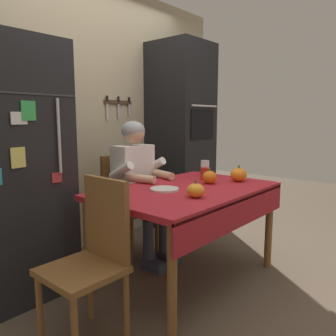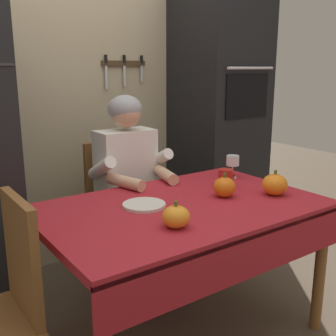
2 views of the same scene
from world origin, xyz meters
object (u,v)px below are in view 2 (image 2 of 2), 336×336
chair_behind_person (118,205)px  serving_tray (144,205)px  seated_person (131,178)px  wine_glass (233,161)px  pumpkin_medium (275,185)px  pumpkin_large (176,217)px  pumpkin_small (224,187)px  coffee_mug (226,178)px  wall_oven (219,113)px  dining_table (184,221)px

chair_behind_person → serving_tray: 0.77m
seated_person → wine_glass: size_ratio=8.83×
pumpkin_medium → wine_glass: bearing=81.1°
seated_person → pumpkin_large: (-0.26, -0.81, 0.05)m
seated_person → pumpkin_medium: size_ratio=9.13×
wine_glass → seated_person: bearing=144.7°
wine_glass → pumpkin_large: size_ratio=1.16×
chair_behind_person → wine_glass: (0.51, -0.55, 0.33)m
pumpkin_small → pumpkin_medium: bearing=-28.3°
seated_person → pumpkin_large: size_ratio=10.27×
chair_behind_person → coffee_mug: 0.80m
seated_person → coffee_mug: (0.34, -0.48, 0.05)m
chair_behind_person → pumpkin_large: (-0.26, -1.00, 0.28)m
pumpkin_large → pumpkin_medium: 0.71m
wall_oven → pumpkin_large: wall_oven is taller
chair_behind_person → pumpkin_large: size_ratio=7.67×
wall_oven → coffee_mug: size_ratio=18.89×
wine_glass → pumpkin_large: bearing=-149.5°
wall_oven → chair_behind_person: 1.14m
wine_glass → pumpkin_large: (-0.77, -0.45, -0.06)m
coffee_mug → pumpkin_small: bearing=-135.5°
pumpkin_small → serving_tray: (-0.43, 0.11, -0.05)m
dining_table → wine_glass: size_ratio=9.93×
wall_oven → seated_person: wall_oven is taller
wine_glass → pumpkin_medium: (-0.06, -0.39, -0.05)m
wall_oven → pumpkin_large: 1.71m
chair_behind_person → pumpkin_medium: size_ratio=6.82×
wall_oven → pumpkin_small: 1.25m
wall_oven → pumpkin_medium: bearing=-117.3°
wall_oven → wine_glass: bearing=-125.8°
wine_glass → pumpkin_large: wine_glass is taller
dining_table → coffee_mug: bearing=17.0°
dining_table → serving_tray: size_ratio=6.60×
seated_person → pumpkin_large: bearing=-107.5°
pumpkin_large → dining_table: bearing=45.3°
pumpkin_small → wall_oven: bearing=49.6°
coffee_mug → pumpkin_small: 0.19m
wall_oven → dining_table: bearing=-138.7°
dining_table → wine_glass: (0.56, 0.24, 0.19)m
seated_person → coffee_mug: bearing=-55.1°
seated_person → serving_tray: size_ratio=5.87×
coffee_mug → pumpkin_small: pumpkin_small is taller
dining_table → chair_behind_person: size_ratio=1.51×
seated_person → chair_behind_person: bearing=90.0°
seated_person → wine_glass: 0.63m
dining_table → wine_glass: bearing=23.5°
wall_oven → wine_glass: size_ratio=14.90×
coffee_mug → wine_glass: (0.17, 0.12, 0.05)m
wine_glass → serving_tray: wine_glass is taller
dining_table → seated_person: 0.61m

